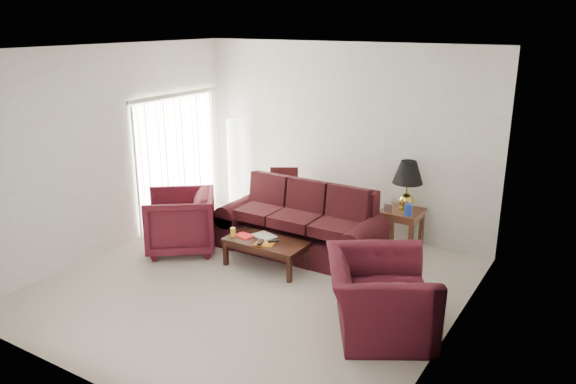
# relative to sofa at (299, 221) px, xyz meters

# --- Properties ---
(floor) EXTENTS (5.00, 5.00, 0.00)m
(floor) POSITION_rel_sofa_xyz_m (0.04, -1.24, -0.50)
(floor) COLOR beige
(floor) RESTS_ON ground
(blinds) EXTENTS (0.10, 2.00, 2.16)m
(blinds) POSITION_rel_sofa_xyz_m (-2.38, 0.06, 0.58)
(blinds) COLOR silver
(blinds) RESTS_ON ground
(sofa) EXTENTS (2.51, 1.25, 0.99)m
(sofa) POSITION_rel_sofa_xyz_m (0.00, 0.00, 0.00)
(sofa) COLOR black
(sofa) RESTS_ON ground
(throw_pillow) EXTENTS (0.51, 0.43, 0.47)m
(throw_pillow) POSITION_rel_sofa_xyz_m (-0.80, 0.85, 0.28)
(throw_pillow) COLOR black
(throw_pillow) RESTS_ON sofa
(end_table) EXTENTS (0.59, 0.59, 0.62)m
(end_table) POSITION_rel_sofa_xyz_m (1.23, 0.91, -0.19)
(end_table) COLOR #51261C
(end_table) RESTS_ON ground
(table_lamp) EXTENTS (0.46, 0.46, 0.74)m
(table_lamp) POSITION_rel_sofa_xyz_m (1.27, 0.96, 0.50)
(table_lamp) COLOR gold
(table_lamp) RESTS_ON end_table
(clock) EXTENTS (0.13, 0.06, 0.13)m
(clock) POSITION_rel_sofa_xyz_m (1.09, 0.73, 0.19)
(clock) COLOR silver
(clock) RESTS_ON end_table
(blue_canister) EXTENTS (0.14, 0.14, 0.17)m
(blue_canister) POSITION_rel_sofa_xyz_m (1.38, 0.73, 0.21)
(blue_canister) COLOR #1A36AA
(blue_canister) RESTS_ON end_table
(picture_frame) EXTENTS (0.12, 0.15, 0.05)m
(picture_frame) POSITION_rel_sofa_xyz_m (1.03, 1.13, 0.20)
(picture_frame) COLOR silver
(picture_frame) RESTS_ON end_table
(floor_lamp) EXTENTS (0.34, 0.34, 1.70)m
(floor_lamp) POSITION_rel_sofa_xyz_m (-1.89, 0.96, 0.35)
(floor_lamp) COLOR white
(floor_lamp) RESTS_ON ground
(armchair_left) EXTENTS (1.38, 1.37, 0.91)m
(armchair_left) POSITION_rel_sofa_xyz_m (-1.55, -0.85, -0.04)
(armchair_left) COLOR #46101A
(armchair_left) RESTS_ON ground
(armchair_right) EXTENTS (1.61, 1.67, 0.83)m
(armchair_right) POSITION_rel_sofa_xyz_m (1.85, -1.41, -0.08)
(armchair_right) COLOR #3C0E18
(armchair_right) RESTS_ON ground
(coffee_table) EXTENTS (1.27, 0.93, 0.40)m
(coffee_table) POSITION_rel_sofa_xyz_m (-0.13, -0.69, -0.30)
(coffee_table) COLOR black
(coffee_table) RESTS_ON ground
(magazine_red) EXTENTS (0.28, 0.24, 0.01)m
(magazine_red) POSITION_rel_sofa_xyz_m (-0.48, -0.72, -0.09)
(magazine_red) COLOR red
(magazine_red) RESTS_ON coffee_table
(magazine_white) EXTENTS (0.37, 0.32, 0.02)m
(magazine_white) POSITION_rel_sofa_xyz_m (-0.23, -0.58, -0.09)
(magazine_white) COLOR white
(magazine_white) RESTS_ON coffee_table
(magazine_orange) EXTENTS (0.30, 0.25, 0.01)m
(magazine_orange) POSITION_rel_sofa_xyz_m (-0.07, -0.81, -0.09)
(magazine_orange) COLOR #C86C17
(magazine_orange) RESTS_ON coffee_table
(remote_a) EXTENTS (0.12, 0.20, 0.02)m
(remote_a) POSITION_rel_sofa_xyz_m (-0.12, -0.84, -0.07)
(remote_a) COLOR black
(remote_a) RESTS_ON coffee_table
(remote_b) EXTENTS (0.14, 0.14, 0.02)m
(remote_b) POSITION_rel_sofa_xyz_m (0.00, -0.71, -0.07)
(remote_b) COLOR black
(remote_b) RESTS_ON coffee_table
(yellow_glass) EXTENTS (0.08, 0.08, 0.13)m
(yellow_glass) POSITION_rel_sofa_xyz_m (-0.61, -0.80, -0.03)
(yellow_glass) COLOR gold
(yellow_glass) RESTS_ON coffee_table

